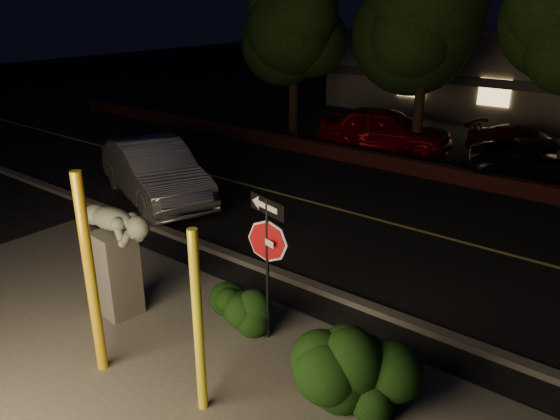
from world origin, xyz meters
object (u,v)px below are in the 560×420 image
object	(u,v)px
parked_car_red	(385,130)
parked_car_dark	(553,164)
signpost	(267,242)
yellow_pole_right	(198,324)
yellow_pole_left	(90,277)
sculpture	(115,248)
silver_sedan	(155,171)
parked_car_darkred	(525,145)

from	to	relation	value
parked_car_red	parked_car_dark	xyz separation A→B (m)	(6.07, -0.30, -0.16)
signpost	parked_car_dark	world-z (taller)	signpost
yellow_pole_right	parked_car_dark	xyz separation A→B (m)	(1.35, 13.94, -0.72)
yellow_pole_left	yellow_pole_right	xyz separation A→B (m)	(1.92, 0.36, -0.24)
signpost	sculpture	bearing A→B (deg)	-143.69
signpost	silver_sedan	size ratio (longest dim) A/B	0.50
parked_car_red	silver_sedan	bearing A→B (deg)	150.82
silver_sedan	parked_car_darkred	distance (m)	13.12
sculpture	parked_car_darkred	world-z (taller)	sculpture
signpost	sculpture	world-z (taller)	signpost
parked_car_darkred	parked_car_dark	xyz separation A→B (m)	(1.46, -2.29, 0.09)
yellow_pole_left	signpost	world-z (taller)	yellow_pole_left
parked_car_red	parked_car_dark	size ratio (longest dim) A/B	1.00
yellow_pole_right	sculpture	bearing A→B (deg)	164.53
sculpture	silver_sedan	bearing A→B (deg)	140.07
yellow_pole_right	signpost	distance (m)	2.01
silver_sedan	parked_car_dark	distance (m)	12.29
signpost	parked_car_darkred	world-z (taller)	signpost
parked_car_red	parked_car_dark	bearing A→B (deg)	-104.99
signpost	parked_car_red	xyz separation A→B (m)	(-4.35, 12.30, -1.00)
yellow_pole_left	signpost	distance (m)	2.78
yellow_pole_left	yellow_pole_right	size ratio (longest dim) A/B	1.17
silver_sedan	sculpture	bearing A→B (deg)	-114.75
yellow_pole_left	parked_car_red	size ratio (longest dim) A/B	0.66
yellow_pole_right	parked_car_darkred	xyz separation A→B (m)	(-0.11, 16.23, -0.82)
yellow_pole_left	parked_car_darkred	xyz separation A→B (m)	(1.81, 16.59, -1.06)
parked_car_darkred	silver_sedan	bearing A→B (deg)	153.01
yellow_pole_right	signpost	world-z (taller)	yellow_pole_right
yellow_pole_left	parked_car_darkred	bearing A→B (deg)	83.78
signpost	parked_car_darkred	xyz separation A→B (m)	(0.25, 14.29, -1.25)
yellow_pole_right	parked_car_darkred	size ratio (longest dim) A/B	0.68
yellow_pole_right	silver_sedan	size ratio (longest dim) A/B	0.54
yellow_pole_left	signpost	size ratio (longest dim) A/B	1.27
yellow_pole_right	parked_car_darkred	world-z (taller)	yellow_pole_right
sculpture	parked_car_darkred	distance (m)	15.68
yellow_pole_left	signpost	bearing A→B (deg)	55.89
yellow_pole_left	sculpture	xyz separation A→B (m)	(-1.10, 1.20, -0.29)
yellow_pole_left	parked_car_dark	bearing A→B (deg)	77.12
yellow_pole_left	silver_sedan	size ratio (longest dim) A/B	0.64
parked_car_darkred	parked_car_dark	distance (m)	2.72
signpost	sculpture	xyz separation A→B (m)	(-2.65, -1.10, -0.48)
yellow_pole_right	sculpture	distance (m)	3.13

